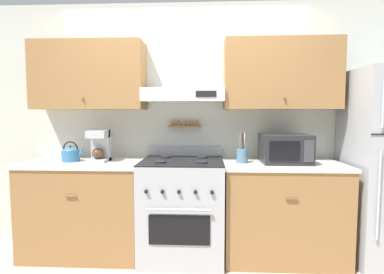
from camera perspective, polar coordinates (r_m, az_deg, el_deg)
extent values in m
plane|color=#B2A38E|center=(2.90, -2.36, -24.28)|extent=(16.00, 16.00, 0.00)
cube|color=silver|center=(3.25, -1.31, 2.37)|extent=(5.20, 0.08, 2.55)
cube|color=olive|center=(3.28, -18.99, 10.95)|extent=(1.12, 0.33, 0.68)
sphere|color=brown|center=(3.10, -20.10, 6.87)|extent=(0.02, 0.02, 0.02)
cube|color=olive|center=(3.14, 16.53, 11.31)|extent=(1.11, 0.33, 0.68)
sphere|color=brown|center=(2.95, 17.25, 7.08)|extent=(0.02, 0.02, 0.02)
cube|color=silver|center=(3.03, -1.63, 7.97)|extent=(0.81, 0.37, 0.13)
cube|color=black|center=(2.83, 2.69, 8.21)|extent=(0.19, 0.01, 0.06)
cube|color=olive|center=(3.17, -1.41, 1.96)|extent=(0.34, 0.07, 0.02)
cylinder|color=olive|center=(3.18, -3.86, 2.68)|extent=(0.03, 0.03, 0.06)
cylinder|color=olive|center=(3.17, -2.64, 2.68)|extent=(0.03, 0.03, 0.06)
cylinder|color=olive|center=(3.17, -1.41, 2.68)|extent=(0.03, 0.03, 0.06)
cylinder|color=olive|center=(3.16, -0.18, 2.68)|extent=(0.03, 0.03, 0.06)
cylinder|color=olive|center=(3.16, 1.05, 2.68)|extent=(0.03, 0.03, 0.06)
cube|color=olive|center=(3.25, -19.45, -12.72)|extent=(1.12, 0.65, 0.89)
cube|color=silver|center=(3.15, -19.66, -4.66)|extent=(1.15, 0.67, 0.03)
cylinder|color=brown|center=(2.90, -22.11, -10.40)|extent=(0.10, 0.01, 0.01)
cube|color=olive|center=(3.11, 16.69, -13.45)|extent=(1.11, 0.65, 0.89)
cube|color=silver|center=(3.00, 16.88, -5.03)|extent=(1.14, 0.67, 0.03)
cylinder|color=brown|center=(2.74, 18.50, -11.18)|extent=(0.10, 0.01, 0.01)
cube|color=#ADAFB5|center=(3.00, -1.84, -13.52)|extent=(0.78, 0.69, 0.94)
cube|color=black|center=(2.70, -2.46, -17.32)|extent=(0.53, 0.01, 0.26)
cylinder|color=#ADAFB5|center=(2.61, -2.53, -13.69)|extent=(0.55, 0.02, 0.02)
cube|color=black|center=(2.89, -1.86, -4.54)|extent=(0.78, 0.69, 0.01)
cylinder|color=#232326|center=(2.75, -6.05, -4.74)|extent=(0.11, 0.11, 0.02)
cylinder|color=#232326|center=(2.71, 1.81, -4.82)|extent=(0.11, 0.11, 0.02)
cylinder|color=#232326|center=(3.07, -5.10, -3.76)|extent=(0.11, 0.11, 0.02)
cylinder|color=#232326|center=(3.04, 1.92, -3.83)|extent=(0.11, 0.11, 0.02)
cylinder|color=black|center=(2.62, -8.73, -10.24)|extent=(0.03, 0.02, 0.03)
cylinder|color=black|center=(2.60, -5.64, -10.35)|extent=(0.03, 0.02, 0.03)
cylinder|color=black|center=(2.58, -2.51, -10.43)|extent=(0.03, 0.02, 0.03)
cylinder|color=black|center=(2.57, 0.66, -10.48)|extent=(0.03, 0.02, 0.03)
cylinder|color=black|center=(2.57, 3.84, -10.49)|extent=(0.03, 0.02, 0.03)
cube|color=#ADAFB5|center=(3.20, -1.39, -2.71)|extent=(0.78, 0.04, 0.09)
cylinder|color=#ADAFB5|center=(2.87, 32.67, 5.43)|extent=(0.02, 0.02, 0.40)
cylinder|color=#ADAFB5|center=(2.95, 32.06, -9.40)|extent=(0.02, 0.02, 0.76)
cylinder|color=teal|center=(3.19, -22.12, -3.37)|extent=(0.17, 0.17, 0.11)
ellipsoid|color=teal|center=(3.18, -22.14, -2.41)|extent=(0.16, 0.16, 0.06)
sphere|color=black|center=(3.18, -22.17, -1.68)|extent=(0.02, 0.02, 0.02)
cylinder|color=teal|center=(3.15, -20.78, -3.12)|extent=(0.11, 0.04, 0.09)
torus|color=black|center=(3.18, -22.15, -2.08)|extent=(0.15, 0.01, 0.15)
cube|color=#ADAFB5|center=(3.09, -17.31, -4.21)|extent=(0.18, 0.22, 0.03)
cube|color=#ADAFB5|center=(3.14, -16.91, -1.53)|extent=(0.18, 0.08, 0.31)
cube|color=#ADAFB5|center=(3.05, -17.48, 0.51)|extent=(0.18, 0.18, 0.07)
ellipsoid|color=#4C3323|center=(3.06, -17.46, -3.02)|extent=(0.12, 0.12, 0.11)
cube|color=#232326|center=(3.00, 17.29, -2.12)|extent=(0.45, 0.38, 0.27)
cube|color=black|center=(2.80, 17.23, -2.57)|extent=(0.27, 0.01, 0.17)
cube|color=#38383D|center=(2.86, 21.39, -2.53)|extent=(0.09, 0.01, 0.20)
cylinder|color=slate|center=(2.91, 9.53, -3.55)|extent=(0.11, 0.11, 0.13)
cylinder|color=olive|center=(2.88, 9.20, -0.78)|extent=(0.01, 0.05, 0.16)
cylinder|color=#28282B|center=(2.90, 9.67, -0.77)|extent=(0.01, 0.04, 0.16)
cylinder|color=#B2B2B7|center=(2.91, 9.97, -0.76)|extent=(0.01, 0.03, 0.16)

